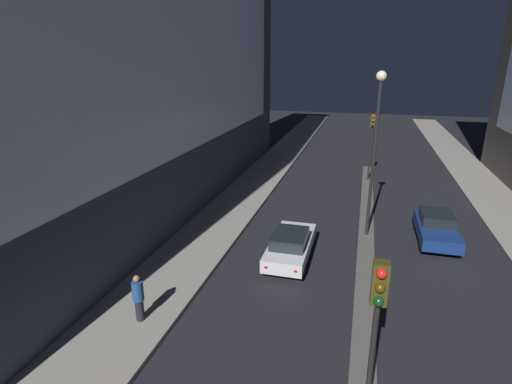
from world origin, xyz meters
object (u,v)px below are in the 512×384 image
object	(u,v)px
traffic_light_mid	(372,132)
car_left_lane	(290,245)
street_lamp	(376,133)
car_right_lane	(437,227)
pedestrian_on_left_sidewalk	(138,297)
traffic_light_near	(376,321)

from	to	relation	value
traffic_light_mid	car_left_lane	size ratio (longest dim) A/B	1.10
traffic_light_mid	street_lamp	world-z (taller)	street_lamp
car_right_lane	pedestrian_on_left_sidewalk	xyz separation A→B (m)	(-10.72, -9.79, 0.34)
traffic_light_mid	car_right_lane	distance (m)	10.63
car_right_lane	pedestrian_on_left_sidewalk	distance (m)	14.52
street_lamp	pedestrian_on_left_sidewalk	world-z (taller)	street_lamp
traffic_light_mid	street_lamp	bearing A→B (deg)	-90.00
traffic_light_near	car_right_lane	bearing A→B (deg)	75.45
car_left_lane	pedestrian_on_left_sidewalk	world-z (taller)	pedestrian_on_left_sidewalk
traffic_light_near	pedestrian_on_left_sidewalk	size ratio (longest dim) A/B	2.86
traffic_light_near	street_lamp	size ratio (longest dim) A/B	0.60
car_right_lane	street_lamp	bearing A→B (deg)	-173.39
street_lamp	car_left_lane	bearing A→B (deg)	-133.85
pedestrian_on_left_sidewalk	traffic_light_mid	bearing A→B (deg)	69.17
car_left_lane	car_right_lane	size ratio (longest dim) A/B	1.07
traffic_light_mid	street_lamp	size ratio (longest dim) A/B	0.60
traffic_light_near	traffic_light_mid	bearing A→B (deg)	90.00
traffic_light_near	car_left_lane	distance (m)	10.00
traffic_light_mid	car_right_lane	bearing A→B (deg)	-71.03
traffic_light_near	car_left_lane	xyz separation A→B (m)	(-3.32, 8.96, -2.95)
traffic_light_near	car_right_lane	world-z (taller)	traffic_light_near
car_left_lane	pedestrian_on_left_sidewalk	xyz separation A→B (m)	(-4.08, -5.95, 0.34)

